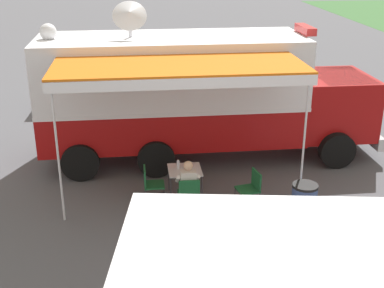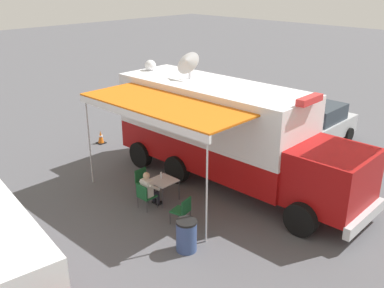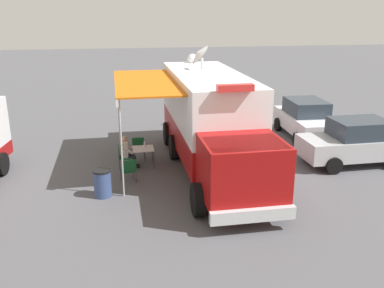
# 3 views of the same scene
# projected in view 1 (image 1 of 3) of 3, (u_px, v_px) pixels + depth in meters

# --- Properties ---
(ground_plane) EXTENTS (100.00, 100.00, 0.00)m
(ground_plane) POSITION_uv_depth(u_px,v_px,m) (173.00, 157.00, 14.97)
(ground_plane) COLOR #515156
(lot_stripe) EXTENTS (0.21, 4.80, 0.01)m
(lot_stripe) POSITION_uv_depth(u_px,v_px,m) (117.00, 116.00, 18.44)
(lot_stripe) COLOR silver
(lot_stripe) RESTS_ON ground
(command_truck) EXTENTS (4.99, 9.53, 4.53)m
(command_truck) POSITION_uv_depth(u_px,v_px,m) (199.00, 92.00, 14.30)
(command_truck) COLOR #9E0F0F
(command_truck) RESTS_ON ground
(folding_table) EXTENTS (0.81, 0.81, 0.73)m
(folding_table) POSITION_uv_depth(u_px,v_px,m) (185.00, 171.00, 12.41)
(folding_table) COLOR silver
(folding_table) RESTS_ON ground
(water_bottle) EXTENTS (0.07, 0.07, 0.22)m
(water_bottle) POSITION_uv_depth(u_px,v_px,m) (178.00, 165.00, 12.40)
(water_bottle) COLOR silver
(water_bottle) RESTS_ON folding_table
(folding_chair_at_table) EXTENTS (0.49, 0.49, 0.87)m
(folding_chair_at_table) POSITION_uv_depth(u_px,v_px,m) (189.00, 192.00, 11.73)
(folding_chair_at_table) COLOR #19562D
(folding_chair_at_table) RESTS_ON ground
(folding_chair_beside_table) EXTENTS (0.49, 0.49, 0.87)m
(folding_chair_beside_table) POSITION_uv_depth(u_px,v_px,m) (150.00, 181.00, 12.26)
(folding_chair_beside_table) COLOR #19562D
(folding_chair_beside_table) RESTS_ON ground
(folding_chair_spare_by_truck) EXTENTS (0.57, 0.57, 0.87)m
(folding_chair_spare_by_truck) POSITION_uv_depth(u_px,v_px,m) (252.00, 185.00, 12.06)
(folding_chair_spare_by_truck) COLOR #19562D
(folding_chair_spare_by_truck) RESTS_ON ground
(seated_responder) EXTENTS (0.67, 0.56, 1.25)m
(seated_responder) POSITION_uv_depth(u_px,v_px,m) (188.00, 183.00, 11.85)
(seated_responder) COLOR silver
(seated_responder) RESTS_ON ground
(trash_bin) EXTENTS (0.57, 0.57, 0.91)m
(trash_bin) POSITION_uv_depth(u_px,v_px,m) (304.00, 203.00, 11.38)
(trash_bin) COLOR #384C7F
(trash_bin) RESTS_ON ground
(car_behind_truck) EXTENTS (2.12, 4.25, 1.76)m
(car_behind_truck) POSITION_uv_depth(u_px,v_px,m) (97.00, 83.00, 19.25)
(car_behind_truck) COLOR silver
(car_behind_truck) RESTS_ON ground
(car_far_corner) EXTENTS (4.24, 2.08, 1.76)m
(car_far_corner) POSITION_uv_depth(u_px,v_px,m) (193.00, 78.00, 19.98)
(car_far_corner) COLOR #B2B5BA
(car_far_corner) RESTS_ON ground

